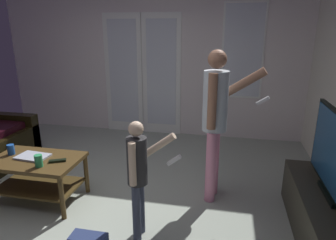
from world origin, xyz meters
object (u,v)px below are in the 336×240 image
object	(u,v)px
coffee_table	(37,170)
cup_by_laptop	(39,161)
tv_stand	(325,218)
person_adult	(216,113)
flat_screen_tv	(336,157)
person_child	(139,170)
laptop_closed	(33,157)
tv_remote_black	(57,161)
cup_near_edge	(11,150)

from	to	relation	value
coffee_table	cup_by_laptop	xyz separation A→B (m)	(0.16, -0.16, 0.20)
tv_stand	person_adult	bearing A→B (deg)	153.15
flat_screen_tv	person_child	size ratio (longest dim) A/B	1.08
tv_stand	cup_by_laptop	distance (m)	2.74
laptop_closed	tv_remote_black	world-z (taller)	tv_remote_black
flat_screen_tv	laptop_closed	distance (m)	2.93
coffee_table	laptop_closed	size ratio (longest dim) A/B	2.85
coffee_table	laptop_closed	xyz separation A→B (m)	(-0.05, 0.03, 0.15)
person_child	laptop_closed	bearing A→B (deg)	164.00
tv_stand	laptop_closed	distance (m)	2.93
tv_remote_black	cup_near_edge	bearing A→B (deg)	147.50
flat_screen_tv	cup_by_laptop	distance (m)	2.73
coffee_table	cup_near_edge	xyz separation A→B (m)	(-0.33, 0.05, 0.19)
coffee_table	cup_near_edge	size ratio (longest dim) A/B	8.42
tv_remote_black	laptop_closed	bearing A→B (deg)	146.30
person_child	person_adult	bearing A→B (deg)	53.22
cup_near_edge	person_adult	bearing A→B (deg)	10.46
cup_near_edge	tv_remote_black	xyz separation A→B (m)	(0.60, -0.07, -0.04)
tv_stand	person_adult	distance (m)	1.37
coffee_table	tv_remote_black	bearing A→B (deg)	-4.11
flat_screen_tv	cup_near_edge	bearing A→B (deg)	178.09
coffee_table	tv_stand	distance (m)	2.88
cup_by_laptop	cup_near_edge	bearing A→B (deg)	156.30
tv_stand	laptop_closed	size ratio (longest dim) A/B	4.39
coffee_table	tv_stand	size ratio (longest dim) A/B	0.65
tv_stand	coffee_table	bearing A→B (deg)	178.87
tv_stand	cup_by_laptop	world-z (taller)	cup_by_laptop
person_child	cup_by_laptop	distance (m)	1.12
laptop_closed	person_adult	bearing A→B (deg)	18.04
tv_stand	laptop_closed	bearing A→B (deg)	178.38
cup_near_edge	cup_by_laptop	bearing A→B (deg)	-23.70
coffee_table	cup_near_edge	distance (m)	0.38
tv_stand	tv_remote_black	bearing A→B (deg)	179.18
coffee_table	person_child	size ratio (longest dim) A/B	0.86
laptop_closed	flat_screen_tv	bearing A→B (deg)	3.74
flat_screen_tv	person_adult	distance (m)	1.15
person_adult	flat_screen_tv	bearing A→B (deg)	-26.73
person_child	laptop_closed	distance (m)	1.36
person_adult	laptop_closed	size ratio (longest dim) A/B	4.93
laptop_closed	cup_near_edge	bearing A→B (deg)	179.75
flat_screen_tv	tv_stand	bearing A→B (deg)	-64.97
tv_stand	flat_screen_tv	size ratio (longest dim) A/B	1.22
flat_screen_tv	person_child	bearing A→B (deg)	-169.66
cup_by_laptop	laptop_closed	bearing A→B (deg)	137.65
coffee_table	person_adult	size ratio (longest dim) A/B	0.58
tv_stand	cup_near_edge	distance (m)	3.22
flat_screen_tv	laptop_closed	bearing A→B (deg)	178.45
cup_near_edge	cup_by_laptop	distance (m)	0.53
person_adult	cup_near_edge	size ratio (longest dim) A/B	14.58
person_child	laptop_closed	size ratio (longest dim) A/B	3.33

